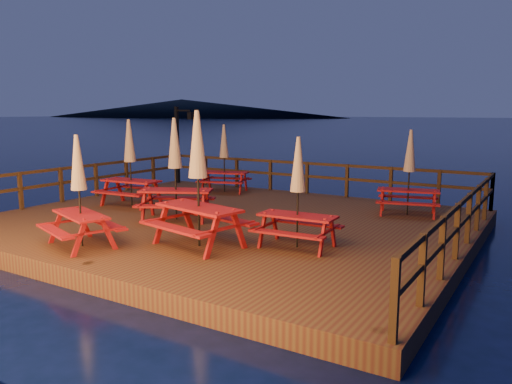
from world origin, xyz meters
TOP-DOWN VIEW (x-y plane):
  - ground at (0.00, 0.00)m, footprint 500.00×500.00m
  - deck at (0.00, 0.00)m, footprint 12.00×10.00m
  - deck_piles at (0.00, 0.00)m, footprint 11.44×9.44m
  - railing at (0.00, 1.78)m, footprint 11.80×9.75m
  - lamp_post at (-5.39, 4.55)m, footprint 0.85×0.18m
  - headland_left at (-160.00, 190.00)m, footprint 180.00×84.00m
  - picnic_table_0 at (-3.57, 0.06)m, footprint 1.93×1.63m
  - picnic_table_1 at (-2.65, 3.64)m, footprint 1.98×1.79m
  - picnic_table_2 at (1.03, -2.53)m, footprint 2.29×2.02m
  - picnic_table_3 at (-1.10, -0.77)m, footprint 2.35×2.21m
  - picnic_table_4 at (2.85, -1.54)m, footprint 1.68×1.41m
  - picnic_table_5 at (3.95, 3.03)m, footprint 1.91×1.70m
  - picnic_table_6 at (-1.08, -3.85)m, footprint 2.00×1.82m

SIDE VIEW (x-z plane):
  - deck_piles at x=0.00m, z-range -1.00..0.40m
  - ground at x=0.00m, z-range 0.00..0.00m
  - deck at x=0.00m, z-range 0.00..0.40m
  - railing at x=0.00m, z-range 0.61..1.71m
  - picnic_table_4 at x=2.85m, z-range 0.45..2.76m
  - picnic_table_5 at x=3.95m, z-range 0.45..2.79m
  - picnic_table_6 at x=-1.08m, z-range 0.45..2.80m
  - picnic_table_1 at x=-2.65m, z-range 0.45..2.82m
  - picnic_table_0 at x=-3.57m, z-range 0.45..3.04m
  - picnic_table_3 at x=-1.10m, z-range 0.45..3.12m
  - picnic_table_2 at x=1.03m, z-range 0.46..3.31m
  - lamp_post at x=-5.39m, z-range 0.70..3.70m
  - headland_left at x=-160.00m, z-range 0.00..9.00m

